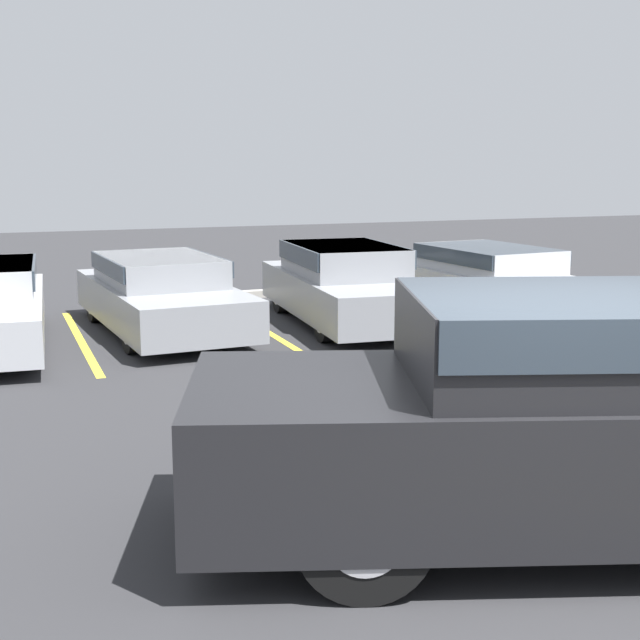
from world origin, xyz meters
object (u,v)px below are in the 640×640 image
parked_sedan_c (161,292)px  wheel_stop_curb (235,295)px  pickup_truck (596,418)px  parked_sedan_e (490,278)px  parked_sedan_d (345,282)px

parked_sedan_c → wheel_stop_curb: 3.52m
pickup_truck → parked_sedan_c: size_ratio=1.28×
pickup_truck → parked_sedan_e: size_ratio=1.27×
parked_sedan_d → wheel_stop_curb: parked_sedan_d is taller
parked_sedan_c → parked_sedan_d: size_ratio=1.00×
parked_sedan_e → parked_sedan_d: bearing=-94.6°
parked_sedan_d → parked_sedan_e: (2.81, 0.05, -0.07)m
parked_sedan_d → wheel_stop_curb: size_ratio=2.43×
parked_sedan_c → wheel_stop_curb: (1.98, 2.86, -0.57)m
pickup_truck → parked_sedan_d: size_ratio=1.28×
wheel_stop_curb → pickup_truck: bearing=-92.4°
pickup_truck → wheel_stop_curb: size_ratio=3.12×
parked_sedan_d → pickup_truck: bearing=-6.1°
parked_sedan_c → wheel_stop_curb: size_ratio=2.43×
parked_sedan_c → parked_sedan_e: 5.81m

